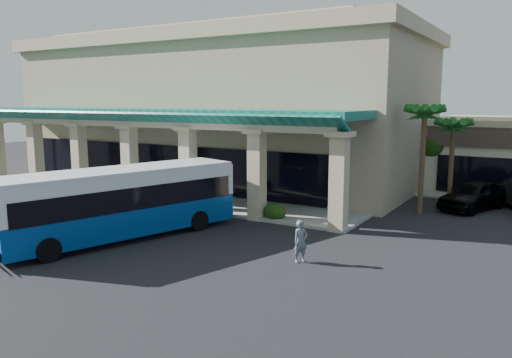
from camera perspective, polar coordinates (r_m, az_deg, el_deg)
The scene contains 10 objects.
ground at distance 22.96m, azimuth -9.87°, elevation -6.76°, with size 110.00×110.00×0.00m, color black.
main_building at distance 39.69m, azimuth -3.75°, elevation 8.24°, with size 30.80×14.80×11.35m, color tan, non-canonical shape.
arcade at distance 32.70m, azimuth -12.90°, elevation 2.92°, with size 30.00×6.20×5.70m, color #0F5D53, non-canonical shape.
palm_0 at distance 28.48m, azimuth 18.51°, elevation 2.72°, with size 2.40×2.40×6.60m, color #154F18, non-canonical shape.
palm_1 at distance 31.26m, azimuth 21.46°, elevation 2.34°, with size 2.40×2.40×5.80m, color #154F18, non-canonical shape.
palm_2 at distance 43.79m, azimuth -27.09°, elevation 3.97°, with size 2.40×2.40×6.20m, color #154F18, non-canonical shape.
broadleaf_tree at distance 36.56m, azimuth 19.63°, elevation 2.54°, with size 2.60×2.60×4.81m, color black, non-canonical shape.
transit_bus at distance 23.14m, azimuth -15.10°, elevation -2.77°, with size 2.65×11.38×3.18m, color navy, non-canonical shape.
pedestrian at distance 19.36m, azimuth 5.13°, elevation -7.11°, with size 0.60×0.39×1.64m, color slate.
car_silver at distance 31.00m, azimuth 23.57°, elevation -1.68°, with size 1.99×4.95×1.69m, color black.
Camera 1 is at (14.52, -16.68, 6.18)m, focal length 35.00 mm.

